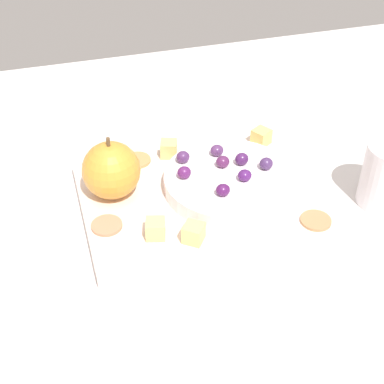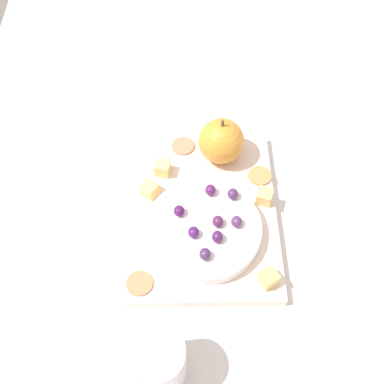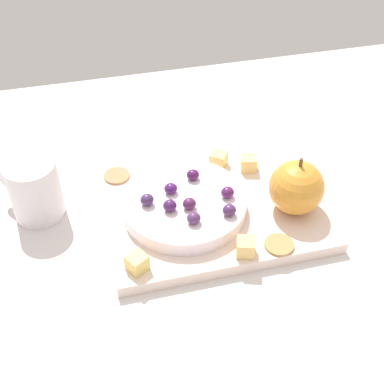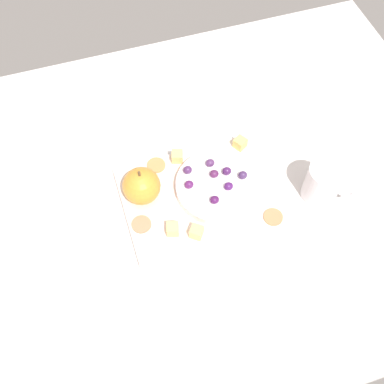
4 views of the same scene
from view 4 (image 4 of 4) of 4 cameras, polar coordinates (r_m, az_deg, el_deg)
name	(u,v)px [view 4 (image 4 of 4)]	position (r cm, az deg, el deg)	size (l,w,h in cm)	color
table	(180,198)	(105.39, -1.43, -0.67)	(134.07, 94.90, 4.01)	silver
platter	(198,197)	(101.96, 0.79, -0.61)	(32.17, 24.12, 1.96)	silver
serving_dish	(218,187)	(100.98, 3.20, 0.66)	(18.24, 18.24, 2.30)	white
apple_whole	(141,186)	(98.13, -6.11, 0.73)	(7.96, 7.96, 7.96)	orange
apple_stem	(139,174)	(94.30, -6.36, 2.21)	(0.50, 0.50, 1.20)	brown
cheese_cube_0	(177,156)	(105.17, -1.79, 4.30)	(2.43, 2.43, 2.43)	#F3C773
cheese_cube_1	(173,229)	(95.87, -2.34, -4.48)	(2.43, 2.43, 2.43)	#F3D078
cheese_cube_2	(240,143)	(107.85, 5.81, 5.88)	(2.43, 2.43, 2.43)	#F3D16B
cheese_cube_3	(198,232)	(95.54, 0.70, -4.79)	(2.43, 2.43, 2.43)	#EED576
cracker_0	(141,224)	(97.97, -6.11, -3.89)	(4.07, 4.07, 0.40)	tan
cracker_1	(156,165)	(105.30, -4.34, 3.24)	(4.07, 4.07, 0.40)	tan
cracker_2	(273,217)	(99.65, 9.74, -2.98)	(4.07, 4.07, 0.40)	tan
grape_0	(215,200)	(96.96, 2.73, -0.95)	(1.92, 1.73, 1.64)	#4C1951
grape_1	(188,170)	(100.70, -0.53, 2.67)	(1.92, 1.73, 1.76)	#4F2A5B
grape_2	(229,186)	(98.85, 4.43, 0.70)	(1.92, 1.73, 1.62)	#4C1C60
grape_3	(210,163)	(101.85, 2.19, 3.52)	(1.92, 1.73, 1.67)	#542F5F
grape_4	(189,185)	(98.70, -0.36, 0.90)	(1.92, 1.73, 1.74)	#581F5B
grape_5	(214,174)	(100.30, 2.69, 2.20)	(1.92, 1.73, 1.70)	#55224F
grape_6	(227,171)	(100.77, 4.21, 2.53)	(1.92, 1.73, 1.82)	#481F55
grape_7	(243,175)	(100.53, 6.14, 2.04)	(1.92, 1.73, 1.79)	#462B59
cup	(323,183)	(103.21, 15.51, 1.05)	(9.26, 8.65, 9.36)	silver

